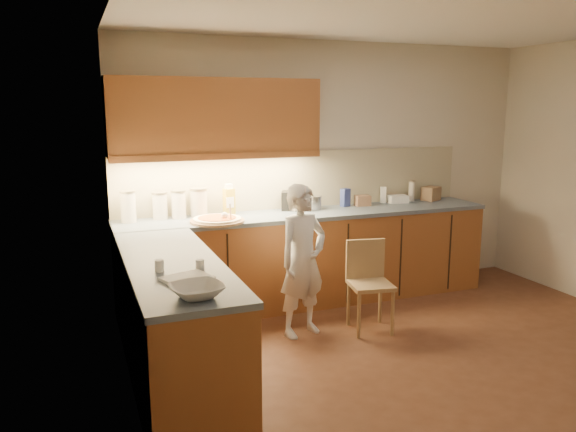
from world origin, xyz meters
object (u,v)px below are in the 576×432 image
at_px(pizza_on_board, 217,220).
at_px(wooden_chair, 368,278).
at_px(oil_jug, 229,201).
at_px(toaster, 297,201).
at_px(child, 303,261).

bearing_deg(pizza_on_board, wooden_chair, -29.78).
bearing_deg(pizza_on_board, oil_jug, 57.20).
bearing_deg(toaster, pizza_on_board, -136.94).
relative_size(pizza_on_board, oil_jug, 1.64).
relative_size(child, wooden_chair, 1.67).
distance_m(wooden_chair, toaster, 1.16).
bearing_deg(oil_jug, wooden_chair, -44.53).
bearing_deg(oil_jug, pizza_on_board, -122.80).
xyz_separation_m(oil_jug, toaster, (0.70, 0.01, -0.04)).
xyz_separation_m(pizza_on_board, oil_jug, (0.19, 0.30, 0.12)).
bearing_deg(toaster, child, -84.62).
distance_m(oil_jug, toaster, 0.70).
bearing_deg(child, wooden_chair, -25.73).
distance_m(pizza_on_board, wooden_chair, 1.44).
bearing_deg(toaster, oil_jug, -155.22).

